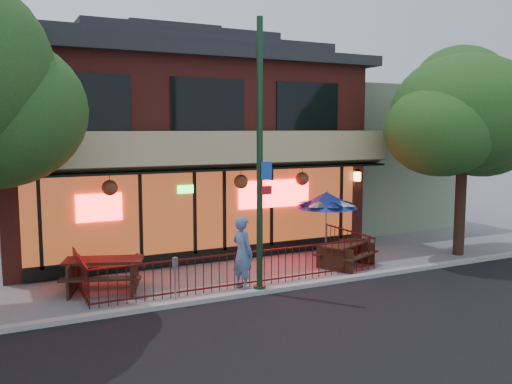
% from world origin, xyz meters
% --- Properties ---
extents(ground, '(80.00, 80.00, 0.00)m').
position_xyz_m(ground, '(0.00, 0.00, 0.00)').
color(ground, gray).
rests_on(ground, ground).
extents(asphalt_street, '(80.00, 11.00, 0.00)m').
position_xyz_m(asphalt_street, '(0.00, -6.00, 0.00)').
color(asphalt_street, black).
rests_on(asphalt_street, ground).
extents(curb, '(80.00, 0.25, 0.12)m').
position_xyz_m(curb, '(0.00, -0.50, 0.06)').
color(curb, '#999993').
rests_on(curb, ground).
extents(restaurant_building, '(12.96, 9.49, 8.05)m').
position_xyz_m(restaurant_building, '(0.00, 7.11, 4.13)').
color(restaurant_building, maroon).
rests_on(restaurant_building, ground).
extents(neighbor_building, '(6.00, 7.00, 6.00)m').
position_xyz_m(neighbor_building, '(9.00, 7.70, 3.00)').
color(neighbor_building, gray).
rests_on(neighbor_building, ground).
extents(patio_fence, '(8.44, 2.62, 1.00)m').
position_xyz_m(patio_fence, '(0.00, 0.50, 0.63)').
color(patio_fence, '#44100E').
rests_on(patio_fence, ground).
extents(street_light, '(0.43, 0.32, 7.00)m').
position_xyz_m(street_light, '(0.00, -0.40, 3.15)').
color(street_light, '#16311F').
rests_on(street_light, ground).
extents(street_tree_right, '(4.80, 4.80, 7.02)m').
position_xyz_m(street_tree_right, '(8.04, 0.59, 4.96)').
color(street_tree_right, '#312018').
rests_on(street_tree_right, ground).
extents(picnic_table_left, '(2.42, 2.14, 0.86)m').
position_xyz_m(picnic_table_left, '(-3.60, 1.53, 0.57)').
color(picnic_table_left, '#361A13').
rests_on(picnic_table_left, ground).
extents(picnic_table_right, '(2.13, 1.93, 0.74)m').
position_xyz_m(picnic_table_right, '(3.60, 0.83, 0.49)').
color(picnic_table_right, '#331E12').
rests_on(picnic_table_right, ground).
extents(patio_umbrella, '(2.00, 1.99, 2.28)m').
position_xyz_m(patio_umbrella, '(3.60, 1.96, 1.95)').
color(patio_umbrella, gray).
rests_on(patio_umbrella, ground).
extents(pedestrian, '(0.65, 0.82, 1.96)m').
position_xyz_m(pedestrian, '(-0.26, 0.10, 0.98)').
color(pedestrian, '#5472A8').
rests_on(pedestrian, ground).
extents(parking_meter_near, '(0.13, 0.12, 1.18)m').
position_xyz_m(parking_meter_near, '(-2.27, -0.40, 0.80)').
color(parking_meter_near, '#93979B').
rests_on(parking_meter_near, ground).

